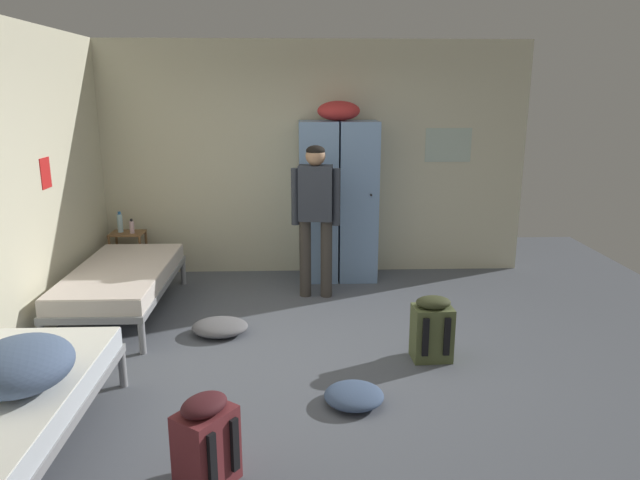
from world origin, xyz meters
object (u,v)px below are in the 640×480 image
at_px(shelf_unit, 129,251).
at_px(lotion_bottle, 132,227).
at_px(water_bottle, 120,223).
at_px(backpack_olive, 432,329).
at_px(bed_left_front, 2,406).
at_px(locker_bank, 338,198).
at_px(bedding_heap, 21,365).
at_px(clothes_pile_denim, 354,396).
at_px(backpack_maroon, 205,443).
at_px(bed_left_rear, 121,278).
at_px(clothes_pile_grey, 220,327).
at_px(person_traveler, 316,207).

bearing_deg(shelf_unit, lotion_bottle, -29.74).
relative_size(water_bottle, backpack_olive, 0.44).
distance_m(shelf_unit, bed_left_front, 3.57).
bearing_deg(locker_bank, bedding_heap, -120.57).
height_order(shelf_unit, water_bottle, water_bottle).
relative_size(lotion_bottle, backpack_olive, 0.31).
bearing_deg(clothes_pile_denim, backpack_maroon, -137.72).
relative_size(bed_left_front, clothes_pile_denim, 4.41).
bearing_deg(backpack_olive, water_bottle, 144.57).
relative_size(bed_left_rear, backpack_olive, 3.45).
bearing_deg(backpack_maroon, lotion_bottle, 110.46).
bearing_deg(bedding_heap, bed_left_rear, 93.37).
distance_m(bed_left_rear, backpack_olive, 3.06).
bearing_deg(backpack_olive, lotion_bottle, 143.98).
height_order(bed_left_front, water_bottle, water_bottle).
relative_size(locker_bank, clothes_pile_denim, 4.81).
bearing_deg(water_bottle, bedding_heap, -82.48).
height_order(backpack_olive, backpack_maroon, same).
distance_m(bed_left_front, clothes_pile_denim, 2.25).
distance_m(backpack_olive, clothes_pile_grey, 1.93).
relative_size(shelf_unit, person_traveler, 0.35).
bearing_deg(lotion_bottle, bed_left_front, -87.07).
relative_size(bed_left_rear, lotion_bottle, 11.19).
height_order(water_bottle, lotion_bottle, water_bottle).
relative_size(person_traveler, water_bottle, 6.70).
height_order(person_traveler, clothes_pile_grey, person_traveler).
bearing_deg(lotion_bottle, water_bottle, 158.20).
bearing_deg(locker_bank, backpack_maroon, -104.86).
distance_m(locker_bank, lotion_bottle, 2.42).
distance_m(bed_left_front, person_traveler, 3.53).
distance_m(lotion_bottle, clothes_pile_grey, 2.11).
xyz_separation_m(locker_bank, clothes_pile_grey, (-1.20, -1.65, -0.90)).
xyz_separation_m(water_bottle, clothes_pile_grey, (1.35, -1.70, -0.61)).
xyz_separation_m(shelf_unit, clothes_pile_grey, (1.27, -1.68, -0.28)).
xyz_separation_m(bedding_heap, backpack_maroon, (1.08, -0.24, -0.38)).
relative_size(bed_left_front, bedding_heap, 2.94).
relative_size(backpack_olive, clothes_pile_denim, 1.28).
bearing_deg(backpack_maroon, clothes_pile_denim, 42.28).
distance_m(water_bottle, backpack_maroon, 4.14).
xyz_separation_m(shelf_unit, bed_left_front, (0.25, -3.56, 0.04)).
height_order(person_traveler, backpack_olive, person_traveler).
xyz_separation_m(bedding_heap, clothes_pile_grey, (0.88, 1.87, -0.57)).
distance_m(bed_left_front, backpack_maroon, 1.25).
relative_size(locker_bank, bedding_heap, 3.20).
distance_m(person_traveler, backpack_olive, 1.96).
xyz_separation_m(locker_bank, backpack_olive, (0.64, -2.22, -0.71)).
bearing_deg(backpack_olive, backpack_maroon, -136.55).
xyz_separation_m(bed_left_front, person_traveler, (1.94, 2.88, 0.61)).
bearing_deg(clothes_pile_grey, bed_left_front, -118.56).
relative_size(shelf_unit, bedding_heap, 0.88).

